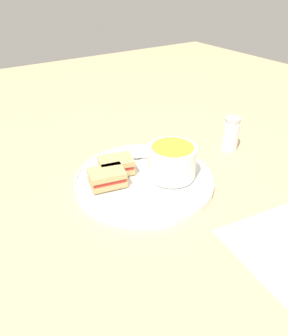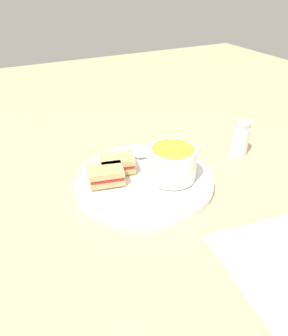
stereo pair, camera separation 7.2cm
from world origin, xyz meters
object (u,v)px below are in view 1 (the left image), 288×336
Objects in this scene: spoon at (140,156)px; sandwich_half_near at (116,165)px; soup_bowl at (172,161)px; sandwich_half_far at (107,177)px; salt_shaker at (231,134)px.

spoon is 0.08m from sandwich_half_near.
soup_bowl reaches higher than sandwich_half_near.
sandwich_half_near is at bearing 55.75° from spoon.
salt_shaker is (0.37, -0.00, 0.01)m from sandwich_half_far.
sandwich_half_far is 0.95× the size of salt_shaker.
soup_bowl reaches higher than salt_shaker.
spoon is 0.14m from sandwich_half_far.
sandwich_half_far is (-0.12, -0.06, 0.01)m from spoon.
spoon is 0.26m from salt_shaker.
soup_bowl is 1.23× the size of sandwich_half_near.
salt_shaker reaches higher than sandwich_half_far.
sandwich_half_near is 0.97× the size of salt_shaker.
sandwich_half_near is at bearing 139.58° from soup_bowl.
salt_shaker is (0.33, -0.04, 0.01)m from sandwich_half_near.
soup_bowl is 0.13m from sandwich_half_near.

